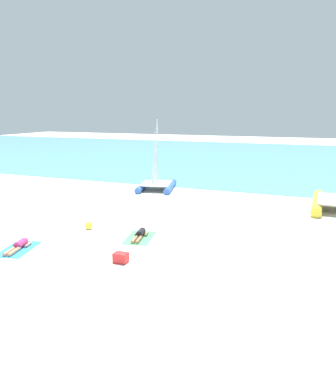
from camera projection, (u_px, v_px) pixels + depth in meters
name	position (u px, v px, depth m)	size (l,w,h in m)	color
ground_plane	(194.00, 197.00, 23.70)	(120.00, 120.00, 0.00)	white
ocean_water	(252.00, 157.00, 44.10)	(120.00, 40.00, 0.05)	#5BB2C1
sailboat_blue	(156.00, 179.00, 25.83)	(3.12, 4.10, 4.78)	blue
towel_left	(18.00, 249.00, 14.71)	(1.10, 1.90, 0.01)	#338CD8
sunbather_left	(19.00, 245.00, 14.75)	(0.75, 1.56, 0.30)	#D83372
towel_right	(140.00, 238.00, 16.03)	(1.10, 1.90, 0.01)	#4CB266
sunbather_right	(140.00, 234.00, 16.07)	(0.70, 1.56, 0.30)	black
beach_ball	(89.00, 225.00, 17.19)	(0.36, 0.36, 0.36)	yellow
cooler_box	(121.00, 258.00, 13.39)	(0.50, 0.36, 0.36)	red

